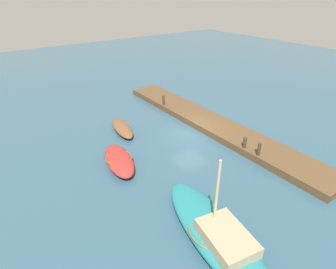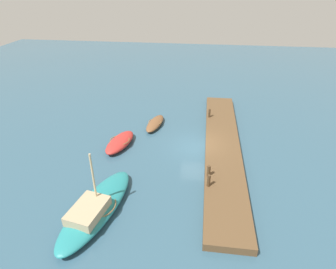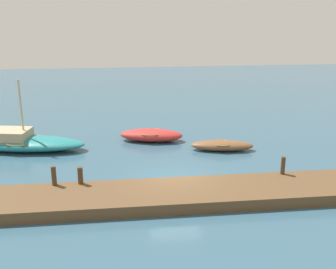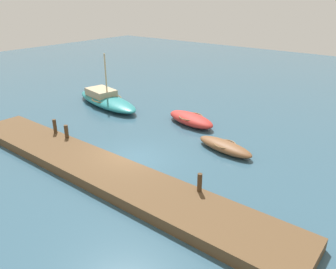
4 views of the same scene
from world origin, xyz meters
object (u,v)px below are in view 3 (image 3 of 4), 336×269
(mooring_post_west, at_px, (54,176))
(mooring_post_mid_east, at_px, (283,165))
(rowboat_red, at_px, (151,135))
(rowboat_brown, at_px, (222,145))
(mooring_post_mid_west, at_px, (80,176))
(sailboat_teal, at_px, (21,142))

(mooring_post_west, xyz_separation_m, mooring_post_mid_east, (10.56, 0.00, -0.01))
(rowboat_red, xyz_separation_m, mooring_post_west, (-4.92, -7.45, 0.56))
(mooring_post_west, relative_size, mooring_post_mid_east, 1.03)
(rowboat_red, height_order, mooring_post_mid_east, mooring_post_mid_east)
(rowboat_brown, bearing_deg, mooring_post_west, -140.48)
(mooring_post_mid_east, bearing_deg, rowboat_brown, 107.66)
(mooring_post_west, relative_size, mooring_post_mid_west, 1.12)
(sailboat_teal, bearing_deg, rowboat_brown, 3.54)
(rowboat_red, xyz_separation_m, sailboat_teal, (-7.84, -0.75, 0.10))
(sailboat_teal, distance_m, mooring_post_west, 7.33)
(sailboat_teal, distance_m, mooring_post_mid_west, 7.85)
(mooring_post_mid_west, bearing_deg, sailboat_teal, 121.18)
(sailboat_teal, relative_size, mooring_post_mid_west, 9.96)
(rowboat_red, bearing_deg, sailboat_teal, -162.41)
(rowboat_brown, height_order, mooring_post_mid_west, mooring_post_mid_west)
(rowboat_red, distance_m, sailboat_teal, 7.87)
(mooring_post_mid_west, distance_m, mooring_post_mid_east, 9.42)
(rowboat_red, relative_size, mooring_post_mid_west, 5.40)
(mooring_post_west, bearing_deg, sailboat_teal, 113.48)
(mooring_post_mid_west, bearing_deg, mooring_post_west, 180.00)
(mooring_post_mid_west, height_order, mooring_post_mid_east, mooring_post_mid_east)
(mooring_post_mid_west, bearing_deg, rowboat_brown, 33.39)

